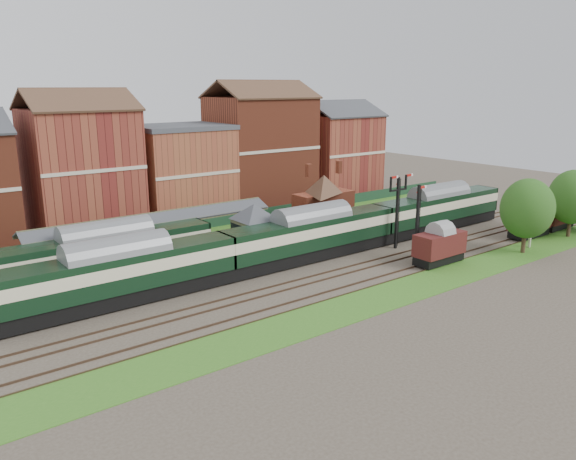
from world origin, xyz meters
TOP-DOWN VIEW (x-y plane):
  - ground at (0.00, 0.00)m, footprint 160.00×160.00m
  - grass_back at (0.00, 16.00)m, footprint 90.00×4.50m
  - grass_front at (0.00, -12.00)m, footprint 90.00×5.00m
  - fence at (0.00, 18.00)m, footprint 90.00×0.12m
  - platform at (-5.00, 9.75)m, footprint 55.00×3.40m
  - signal_box at (-3.00, 3.25)m, footprint 5.40×5.40m
  - brick_hut at (5.00, 3.25)m, footprint 3.20×2.64m
  - station_building at (12.00, 9.75)m, footprint 8.10×8.10m
  - canopy at (-11.00, 9.75)m, footprint 26.00×3.89m
  - semaphore_bracket at (12.04, -2.50)m, footprint 3.60×0.25m
  - semaphore_siding at (10.02, -7.00)m, footprint 1.23×0.25m
  - yard_lamp at (24.00, -11.50)m, footprint 2.60×0.22m
  - town_backdrop at (-0.18, 25.00)m, footprint 69.00×10.00m
  - dmu_train at (1.93, 0.00)m, footprint 61.73×3.24m
  - platform_railcar at (-17.19, 6.50)m, footprint 20.13×3.17m
  - goods_van_a at (11.24, -9.00)m, footprint 5.64×2.44m
  - goods_van_b at (28.14, -9.00)m, footprint 5.67×2.46m
  - goods_van_c at (34.44, -9.00)m, footprint 5.28×2.29m
  - tree_near at (32.06, -11.81)m, footprint 5.60×5.60m
  - tree_far at (21.62, -12.13)m, footprint 5.58×5.58m

SIDE VIEW (x-z plane):
  - ground at x=0.00m, z-range 0.00..0.00m
  - grass_back at x=0.00m, z-range 0.00..0.06m
  - grass_front at x=0.00m, z-range 0.00..0.06m
  - platform at x=-5.00m, z-range 0.00..1.00m
  - fence at x=0.00m, z-range 0.00..1.50m
  - brick_hut at x=5.00m, z-range -0.28..2.67m
  - goods_van_c at x=34.44m, z-range 0.24..3.44m
  - goods_van_a at x=11.24m, z-range 0.25..3.66m
  - goods_van_b at x=28.14m, z-range 0.25..3.69m
  - platform_railcar at x=-17.19m, z-range 0.37..5.01m
  - dmu_train at x=1.93m, z-range 0.38..5.12m
  - signal_box at x=-3.00m, z-range 0.19..6.19m
  - station_building at x=12.00m, z-range 1.01..6.91m
  - yard_lamp at x=24.00m, z-range 0.49..7.49m
  - semaphore_siding at x=10.02m, z-range 0.16..8.16m
  - canopy at x=-11.00m, z-range 2.54..6.62m
  - semaphore_bracket at x=12.04m, z-range 0.54..8.72m
  - tree_near at x=32.06m, z-range 0.82..8.91m
  - tree_far at x=21.62m, z-range 0.85..8.99m
  - town_backdrop at x=-0.18m, z-range -1.00..15.00m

